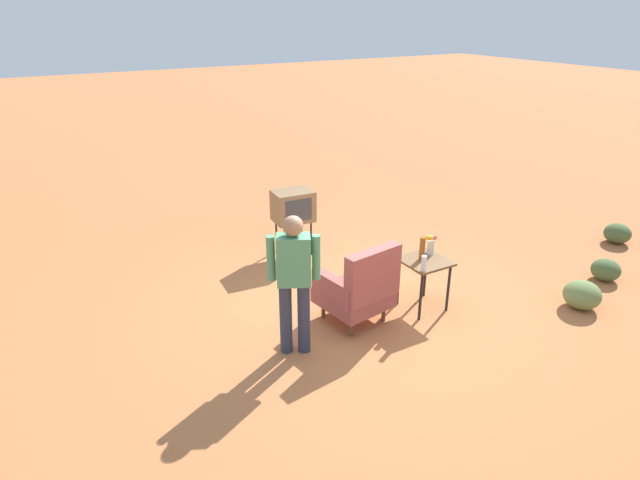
# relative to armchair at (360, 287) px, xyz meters

# --- Properties ---
(ground_plane) EXTENTS (60.00, 60.00, 0.00)m
(ground_plane) POSITION_rel_armchair_xyz_m (-0.24, -0.16, -0.50)
(ground_plane) COLOR #B76B3D
(armchair) EXTENTS (0.87, 0.88, 1.06)m
(armchair) POSITION_rel_armchair_xyz_m (0.00, 0.00, 0.00)
(armchair) COLOR brown
(armchair) RESTS_ON ground
(side_table) EXTENTS (0.56, 0.56, 0.68)m
(side_table) POSITION_rel_armchair_xyz_m (-0.92, 0.10, 0.08)
(side_table) COLOR black
(side_table) RESTS_ON ground
(tv_on_stand) EXTENTS (0.63, 0.49, 1.03)m
(tv_on_stand) POSITION_rel_armchair_xyz_m (-0.26, -2.23, 0.28)
(tv_on_stand) COLOR black
(tv_on_stand) RESTS_ON ground
(person_standing) EXTENTS (0.52, 0.36, 1.64)m
(person_standing) POSITION_rel_armchair_xyz_m (0.96, 0.14, 0.44)
(person_standing) COLOR #2D3347
(person_standing) RESTS_ON ground
(bottle_tall_amber) EXTENTS (0.07, 0.07, 0.30)m
(bottle_tall_amber) POSITION_rel_armchair_xyz_m (-0.89, 0.06, 0.33)
(bottle_tall_amber) COLOR brown
(bottle_tall_amber) RESTS_ON side_table
(bottle_short_clear) EXTENTS (0.06, 0.06, 0.20)m
(bottle_short_clear) POSITION_rel_armchair_xyz_m (-0.70, 0.33, 0.28)
(bottle_short_clear) COLOR silver
(bottle_short_clear) RESTS_ON side_table
(soda_can_red) EXTENTS (0.07, 0.07, 0.12)m
(soda_can_red) POSITION_rel_armchair_xyz_m (-1.16, -0.08, 0.24)
(soda_can_red) COLOR red
(soda_can_red) RESTS_ON side_table
(flower_vase) EXTENTS (0.15, 0.10, 0.27)m
(flower_vase) POSITION_rel_armchair_xyz_m (-1.09, -0.01, 0.33)
(flower_vase) COLOR silver
(flower_vase) RESTS_ON side_table
(shrub_near) EXTENTS (0.47, 0.47, 0.36)m
(shrub_near) POSITION_rel_armchair_xyz_m (-2.71, 1.13, -0.32)
(shrub_near) COLOR olive
(shrub_near) RESTS_ON ground
(shrub_mid) EXTENTS (0.40, 0.40, 0.31)m
(shrub_mid) POSITION_rel_armchair_xyz_m (-3.69, 0.80, -0.34)
(shrub_mid) COLOR #475B33
(shrub_mid) RESTS_ON ground
(shrub_far) EXTENTS (0.42, 0.42, 0.32)m
(shrub_far) POSITION_rel_armchair_xyz_m (-5.08, 0.07, -0.34)
(shrub_far) COLOR #475B33
(shrub_far) RESTS_ON ground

